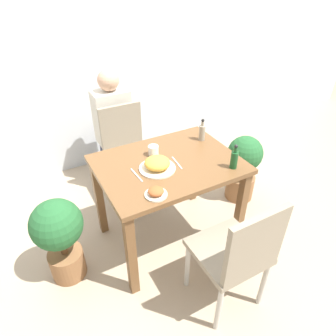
{
  "coord_description": "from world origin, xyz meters",
  "views": [
    {
      "loc": [
        -0.86,
        -1.58,
        1.94
      ],
      "look_at": [
        0.0,
        0.0,
        0.71
      ],
      "focal_mm": 32.0,
      "sensor_mm": 36.0,
      "label": 1
    }
  ],
  "objects_px": {
    "chair_far": "(127,149)",
    "side_plate": "(156,192)",
    "condiment_bottle": "(202,132)",
    "potted_plant_left": "(59,235)",
    "chair_near": "(238,253)",
    "person_figure": "(114,129)",
    "drink_cup": "(153,151)",
    "food_plate": "(157,164)",
    "potted_plant_right": "(243,165)",
    "sauce_bottle": "(234,159)"
  },
  "relations": [
    {
      "from": "sauce_bottle",
      "to": "side_plate",
      "type": "bearing_deg",
      "value": -178.75
    },
    {
      "from": "side_plate",
      "to": "potted_plant_right",
      "type": "distance_m",
      "value": 1.27
    },
    {
      "from": "chair_far",
      "to": "potted_plant_left",
      "type": "relative_size",
      "value": 1.32
    },
    {
      "from": "side_plate",
      "to": "person_figure",
      "type": "bearing_deg",
      "value": 81.76
    },
    {
      "from": "chair_near",
      "to": "drink_cup",
      "type": "height_order",
      "value": "chair_near"
    },
    {
      "from": "food_plate",
      "to": "condiment_bottle",
      "type": "relative_size",
      "value": 1.38
    },
    {
      "from": "food_plate",
      "to": "potted_plant_left",
      "type": "bearing_deg",
      "value": 174.49
    },
    {
      "from": "side_plate",
      "to": "potted_plant_left",
      "type": "distance_m",
      "value": 0.77
    },
    {
      "from": "condiment_bottle",
      "to": "person_figure",
      "type": "relative_size",
      "value": 0.16
    },
    {
      "from": "chair_near",
      "to": "potted_plant_right",
      "type": "distance_m",
      "value": 1.2
    },
    {
      "from": "sauce_bottle",
      "to": "person_figure",
      "type": "height_order",
      "value": "person_figure"
    },
    {
      "from": "chair_near",
      "to": "drink_cup",
      "type": "distance_m",
      "value": 0.93
    },
    {
      "from": "potted_plant_left",
      "to": "person_figure",
      "type": "xyz_separation_m",
      "value": [
        0.78,
        1.01,
        0.17
      ]
    },
    {
      "from": "chair_far",
      "to": "sauce_bottle",
      "type": "xyz_separation_m",
      "value": [
        0.41,
        -0.99,
        0.32
      ]
    },
    {
      "from": "chair_far",
      "to": "food_plate",
      "type": "xyz_separation_m",
      "value": [
        -0.06,
        -0.75,
        0.29
      ]
    },
    {
      "from": "side_plate",
      "to": "potted_plant_right",
      "type": "bearing_deg",
      "value": 20.79
    },
    {
      "from": "chair_far",
      "to": "condiment_bottle",
      "type": "relative_size",
      "value": 4.9
    },
    {
      "from": "drink_cup",
      "to": "potted_plant_right",
      "type": "distance_m",
      "value": 1.02
    },
    {
      "from": "chair_near",
      "to": "food_plate",
      "type": "height_order",
      "value": "chair_near"
    },
    {
      "from": "person_figure",
      "to": "chair_far",
      "type": "bearing_deg",
      "value": -88.78
    },
    {
      "from": "food_plate",
      "to": "side_plate",
      "type": "relative_size",
      "value": 1.8
    },
    {
      "from": "chair_far",
      "to": "person_figure",
      "type": "distance_m",
      "value": 0.33
    },
    {
      "from": "chair_far",
      "to": "condiment_bottle",
      "type": "height_order",
      "value": "condiment_bottle"
    },
    {
      "from": "drink_cup",
      "to": "chair_near",
      "type": "bearing_deg",
      "value": -82.07
    },
    {
      "from": "chair_near",
      "to": "condiment_bottle",
      "type": "relative_size",
      "value": 4.9
    },
    {
      "from": "chair_far",
      "to": "person_figure",
      "type": "relative_size",
      "value": 0.77
    },
    {
      "from": "potted_plant_left",
      "to": "person_figure",
      "type": "height_order",
      "value": "person_figure"
    },
    {
      "from": "side_plate",
      "to": "chair_near",
      "type": "bearing_deg",
      "value": -54.5
    },
    {
      "from": "chair_far",
      "to": "potted_plant_right",
      "type": "bearing_deg",
      "value": -31.96
    },
    {
      "from": "drink_cup",
      "to": "condiment_bottle",
      "type": "height_order",
      "value": "condiment_bottle"
    },
    {
      "from": "condiment_bottle",
      "to": "potted_plant_right",
      "type": "height_order",
      "value": "condiment_bottle"
    },
    {
      "from": "chair_far",
      "to": "side_plate",
      "type": "distance_m",
      "value": 1.06
    },
    {
      "from": "food_plate",
      "to": "person_figure",
      "type": "distance_m",
      "value": 1.1
    },
    {
      "from": "chair_far",
      "to": "condiment_bottle",
      "type": "distance_m",
      "value": 0.78
    },
    {
      "from": "chair_near",
      "to": "potted_plant_left",
      "type": "bearing_deg",
      "value": -40.31
    },
    {
      "from": "potted_plant_right",
      "to": "food_plate",
      "type": "bearing_deg",
      "value": -169.94
    },
    {
      "from": "chair_far",
      "to": "drink_cup",
      "type": "distance_m",
      "value": 0.64
    },
    {
      "from": "food_plate",
      "to": "sauce_bottle",
      "type": "distance_m",
      "value": 0.53
    },
    {
      "from": "chair_far",
      "to": "potted_plant_right",
      "type": "distance_m",
      "value": 1.1
    },
    {
      "from": "condiment_bottle",
      "to": "potted_plant_left",
      "type": "xyz_separation_m",
      "value": [
        -1.23,
        -0.13,
        -0.42
      ]
    },
    {
      "from": "drink_cup",
      "to": "person_figure",
      "type": "bearing_deg",
      "value": 90.2
    },
    {
      "from": "condiment_bottle",
      "to": "person_figure",
      "type": "bearing_deg",
      "value": 117.25
    },
    {
      "from": "chair_near",
      "to": "drink_cup",
      "type": "bearing_deg",
      "value": -82.07
    },
    {
      "from": "food_plate",
      "to": "person_figure",
      "type": "xyz_separation_m",
      "value": [
        0.05,
        1.08,
        -0.22
      ]
    },
    {
      "from": "condiment_bottle",
      "to": "person_figure",
      "type": "distance_m",
      "value": 1.01
    },
    {
      "from": "condiment_bottle",
      "to": "potted_plant_left",
      "type": "distance_m",
      "value": 1.3
    },
    {
      "from": "chair_near",
      "to": "side_plate",
      "type": "bearing_deg",
      "value": -54.5
    },
    {
      "from": "chair_near",
      "to": "sauce_bottle",
      "type": "height_order",
      "value": "sauce_bottle"
    },
    {
      "from": "sauce_bottle",
      "to": "person_figure",
      "type": "xyz_separation_m",
      "value": [
        -0.42,
        1.31,
        -0.25
      ]
    },
    {
      "from": "sauce_bottle",
      "to": "food_plate",
      "type": "bearing_deg",
      "value": 153.25
    }
  ]
}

